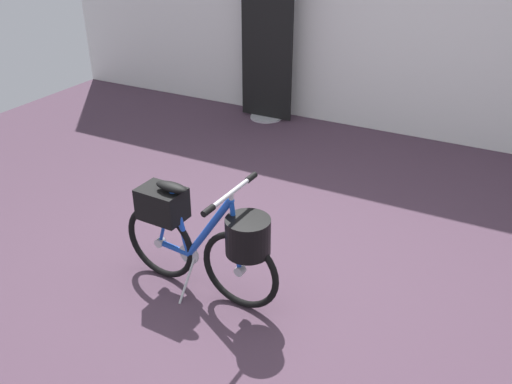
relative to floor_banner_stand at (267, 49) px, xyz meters
The scene contains 3 objects.
ground_plane 3.17m from the floor_banner_stand, 64.56° to the right, with size 8.25×8.25×0.00m, color #473342.
floor_banner_stand is the anchor object (origin of this frame).
folding_bike_foreground 3.15m from the floor_banner_stand, 70.11° to the right, with size 1.12×0.53×0.79m.
Camera 1 is at (1.29, -2.44, 2.19)m, focal length 38.09 mm.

